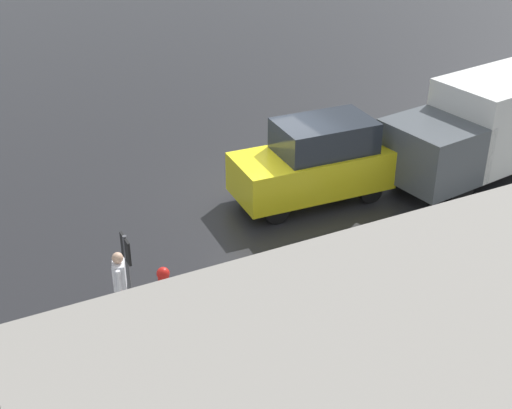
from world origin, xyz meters
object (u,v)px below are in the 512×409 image
Objects in this scene: delivery_truck at (484,127)px; fire_hydrant at (164,285)px; moving_hatchback at (315,162)px; pedestrian at (120,276)px; sign_post at (129,277)px.

delivery_truck reaches higher than fire_hydrant.
moving_hatchback is at bearing -153.78° from fire_hydrant.
pedestrian is 0.51× the size of sign_post.
moving_hatchback is 6.86m from sign_post.
pedestrian is (5.67, 2.13, -0.34)m from moving_hatchback.
pedestrian is at bearing 20.61° from moving_hatchback.
moving_hatchback is 0.71× the size of delivery_truck.
delivery_truck reaches higher than sign_post.
delivery_truck is 10.83m from sign_post.
moving_hatchback is 4.70m from delivery_truck.
delivery_truck is at bearing -172.59° from pedestrian.
delivery_truck is 10.40m from pedestrian.
sign_post reaches higher than pedestrian.
pedestrian is at bearing -97.81° from sign_post.
pedestrian is at bearing 7.41° from delivery_truck.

